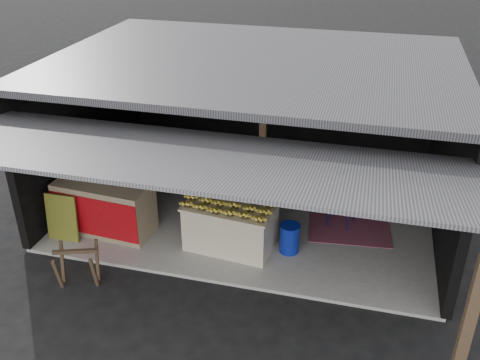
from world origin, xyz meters
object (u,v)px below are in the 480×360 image
(white_crate, at_px, (241,190))
(water_barrel, at_px, (289,239))
(banana_table, at_px, (231,225))
(sawhorse, at_px, (77,263))
(neighbor_stall, at_px, (105,204))
(plastic_chair, at_px, (344,194))

(white_crate, bearing_deg, water_barrel, -45.67)
(banana_table, height_order, sawhorse, banana_table)
(neighbor_stall, distance_m, plastic_chair, 4.40)
(water_barrel, height_order, plastic_chair, plastic_chair)
(sawhorse, bearing_deg, water_barrel, 8.87)
(banana_table, relative_size, water_barrel, 3.24)
(white_crate, xyz_separation_m, sawhorse, (-1.99, -2.62, -0.19))
(banana_table, distance_m, white_crate, 1.05)
(water_barrel, xyz_separation_m, plastic_chair, (0.81, 1.21, 0.34))
(neighbor_stall, xyz_separation_m, plastic_chair, (4.18, 1.36, 0.06))
(white_crate, distance_m, water_barrel, 1.50)
(white_crate, bearing_deg, banana_table, -90.24)
(plastic_chair, bearing_deg, white_crate, -160.56)
(banana_table, xyz_separation_m, plastic_chair, (1.83, 1.30, 0.16))
(sawhorse, bearing_deg, plastic_chair, 17.00)
(banana_table, xyz_separation_m, water_barrel, (1.02, 0.09, -0.18))
(water_barrel, relative_size, plastic_chair, 0.51)
(banana_table, distance_m, neighbor_stall, 2.36)
(sawhorse, bearing_deg, banana_table, 17.80)
(white_crate, xyz_separation_m, water_barrel, (1.11, -0.95, -0.30))
(banana_table, height_order, white_crate, white_crate)
(banana_table, xyz_separation_m, neighbor_stall, (-2.35, -0.06, 0.11))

